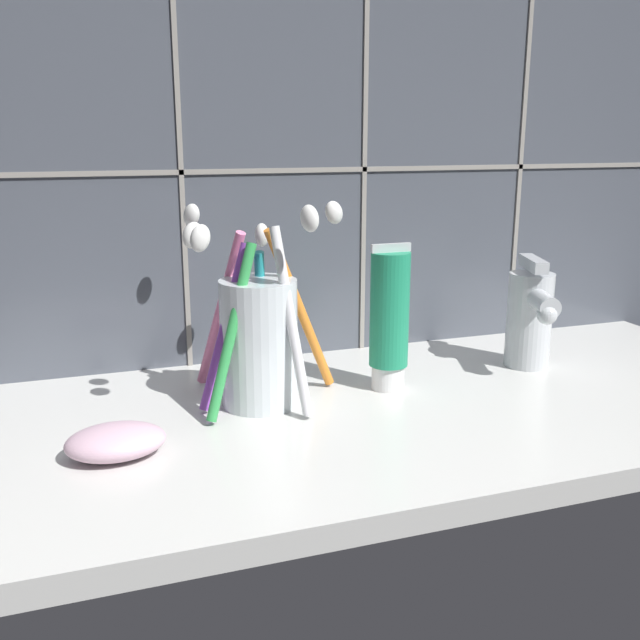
% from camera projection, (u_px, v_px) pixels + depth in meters
% --- Properties ---
extents(sink_counter, '(0.78, 0.35, 0.02)m').
position_uv_depth(sink_counter, '(412.00, 411.00, 0.66)').
color(sink_counter, silver).
rests_on(sink_counter, ground).
extents(tile_wall_backsplash, '(0.88, 0.02, 0.58)m').
position_uv_depth(tile_wall_backsplash, '(345.00, 101.00, 0.75)').
color(tile_wall_backsplash, '#4C515B').
rests_on(tile_wall_backsplash, ground).
extents(toothbrush_cup, '(0.16, 0.15, 0.19)m').
position_uv_depth(toothbrush_cup, '(258.00, 335.00, 0.63)').
color(toothbrush_cup, silver).
rests_on(toothbrush_cup, sink_counter).
extents(toothpaste_tube, '(0.04, 0.04, 0.14)m').
position_uv_depth(toothpaste_tube, '(389.00, 318.00, 0.67)').
color(toothpaste_tube, white).
rests_on(toothpaste_tube, sink_counter).
extents(sink_faucet, '(0.05, 0.10, 0.12)m').
position_uv_depth(sink_faucet, '(531.00, 316.00, 0.74)').
color(sink_faucet, silver).
rests_on(sink_faucet, sink_counter).
extents(soap_bar, '(0.08, 0.06, 0.02)m').
position_uv_depth(soap_bar, '(116.00, 442.00, 0.54)').
color(soap_bar, '#DBB2C6').
rests_on(soap_bar, sink_counter).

